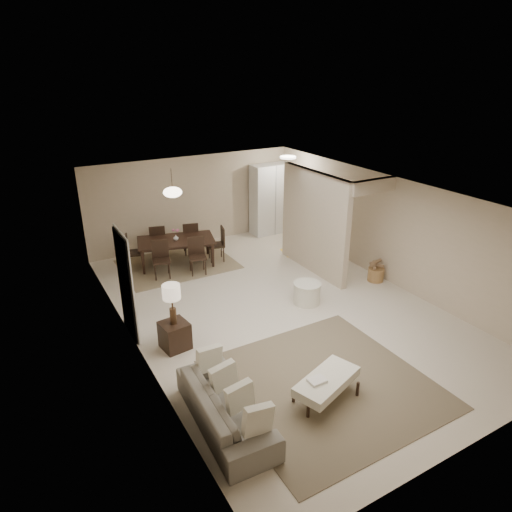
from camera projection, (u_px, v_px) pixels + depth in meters
floor at (278, 308)px, 9.69m from camera, size 9.00×9.00×0.00m
ceiling at (280, 194)px, 8.72m from camera, size 9.00×9.00×0.00m
back_wall at (193, 201)px, 12.81m from camera, size 6.00×0.00×6.00m
left_wall at (132, 287)px, 7.84m from camera, size 0.00×9.00×9.00m
right_wall at (388, 229)px, 10.58m from camera, size 0.00×9.00×9.00m
partition at (314, 223)px, 11.03m from camera, size 0.15×2.50×2.50m
doorway at (126, 285)px, 8.42m from camera, size 0.04×0.90×2.04m
pantry_cabinet at (271, 199)px, 13.68m from camera, size 1.20×0.55×2.10m
flush_light at (288, 157)px, 12.35m from camera, size 0.44×0.44×0.05m
living_rug at (324, 384)px, 7.40m from camera, size 3.20×3.20×0.01m
sofa at (225, 407)px, 6.48m from camera, size 2.08×0.90×0.60m
ottoman_bench at (327, 382)px, 6.94m from camera, size 1.24×0.86×0.41m
side_table at (175, 335)px, 8.26m from camera, size 0.52×0.52×0.51m
table_lamp at (172, 295)px, 7.94m from camera, size 0.32×0.32×0.76m
round_pouf at (307, 293)px, 9.84m from camera, size 0.59×0.59×0.46m
wicker_basket at (376, 274)px, 10.87m from camera, size 0.46×0.46×0.32m
dining_rug at (178, 264)px, 11.81m from camera, size 2.80×2.10×0.01m
dining_table at (177, 252)px, 11.68m from camera, size 2.12×1.52×0.67m
dining_chairs at (177, 248)px, 11.64m from camera, size 2.47×2.04×0.91m
vase at (176, 238)px, 11.52m from camera, size 0.17×0.17×0.14m
yellow_mat at (301, 251)px, 12.63m from camera, size 1.12×0.82×0.01m
pendant_light at (173, 192)px, 11.07m from camera, size 0.46×0.46×0.71m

